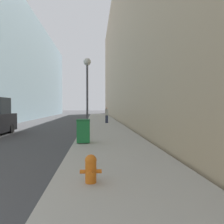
{
  "coord_description": "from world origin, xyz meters",
  "views": [
    {
      "loc": [
        4.47,
        -2.47,
        1.87
      ],
      "look_at": [
        6.17,
        19.46,
        1.31
      ],
      "focal_mm": 35.0,
      "sensor_mm": 36.0,
      "label": 1
    }
  ],
  "objects_px": {
    "trash_bin": "(83,131)",
    "lamppost": "(87,81)",
    "pedestrian_on_sidewalk": "(107,115)",
    "fire_hydrant": "(91,168)"
  },
  "relations": [
    {
      "from": "fire_hydrant",
      "to": "trash_bin",
      "type": "relative_size",
      "value": 0.57
    },
    {
      "from": "trash_bin",
      "to": "lamppost",
      "type": "distance_m",
      "value": 5.53
    },
    {
      "from": "fire_hydrant",
      "to": "trash_bin",
      "type": "height_order",
      "value": "trash_bin"
    },
    {
      "from": "fire_hydrant",
      "to": "lamppost",
      "type": "height_order",
      "value": "lamppost"
    },
    {
      "from": "lamppost",
      "to": "pedestrian_on_sidewalk",
      "type": "xyz_separation_m",
      "value": [
        1.74,
        7.67,
        -2.66
      ]
    },
    {
      "from": "fire_hydrant",
      "to": "pedestrian_on_sidewalk",
      "type": "height_order",
      "value": "pedestrian_on_sidewalk"
    },
    {
      "from": "trash_bin",
      "to": "lamppost",
      "type": "bearing_deg",
      "value": 89.78
    },
    {
      "from": "fire_hydrant",
      "to": "trash_bin",
      "type": "bearing_deg",
      "value": 94.76
    },
    {
      "from": "fire_hydrant",
      "to": "lamppost",
      "type": "distance_m",
      "value": 10.64
    },
    {
      "from": "pedestrian_on_sidewalk",
      "to": "lamppost",
      "type": "bearing_deg",
      "value": -102.81
    }
  ]
}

